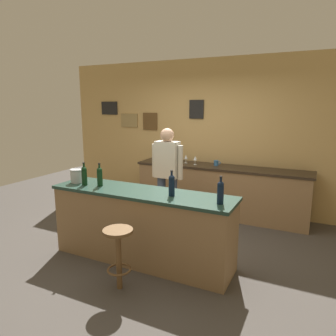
% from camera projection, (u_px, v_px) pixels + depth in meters
% --- Properties ---
extents(ground_plane, '(10.00, 10.00, 0.00)m').
position_uv_depth(ground_plane, '(157.00, 247.00, 4.38)').
color(ground_plane, '#423D38').
extents(back_wall, '(6.00, 0.09, 2.80)m').
position_uv_depth(back_wall, '(206.00, 135.00, 5.90)').
color(back_wall, tan).
rests_on(back_wall, ground_plane).
extents(bar_counter, '(2.38, 0.60, 0.92)m').
position_uv_depth(bar_counter, '(142.00, 226.00, 3.94)').
color(bar_counter, olive).
rests_on(bar_counter, ground_plane).
extents(side_counter, '(3.08, 0.56, 0.90)m').
position_uv_depth(side_counter, '(220.00, 191.00, 5.57)').
color(side_counter, olive).
rests_on(side_counter, ground_plane).
extents(bartender, '(0.52, 0.21, 1.62)m').
position_uv_depth(bartender, '(167.00, 172.00, 4.82)').
color(bartender, '#384766').
rests_on(bartender, ground_plane).
extents(bar_stool, '(0.32, 0.32, 0.68)m').
position_uv_depth(bar_stool, '(118.00, 249.00, 3.31)').
color(bar_stool, brown).
rests_on(bar_stool, ground_plane).
extents(wine_bottle_a, '(0.07, 0.07, 0.31)m').
position_uv_depth(wine_bottle_a, '(84.00, 175.00, 4.10)').
color(wine_bottle_a, black).
rests_on(wine_bottle_a, bar_counter).
extents(wine_bottle_b, '(0.07, 0.07, 0.31)m').
position_uv_depth(wine_bottle_b, '(100.00, 176.00, 4.05)').
color(wine_bottle_b, black).
rests_on(wine_bottle_b, bar_counter).
extents(wine_bottle_c, '(0.07, 0.07, 0.31)m').
position_uv_depth(wine_bottle_c, '(172.00, 185.00, 3.62)').
color(wine_bottle_c, black).
rests_on(wine_bottle_c, bar_counter).
extents(wine_bottle_d, '(0.07, 0.07, 0.31)m').
position_uv_depth(wine_bottle_d, '(220.00, 192.00, 3.32)').
color(wine_bottle_d, black).
rests_on(wine_bottle_d, bar_counter).
extents(ice_bucket, '(0.19, 0.19, 0.19)m').
position_uv_depth(ice_bucket, '(77.00, 175.00, 4.25)').
color(ice_bucket, '#B7BABF').
rests_on(ice_bucket, bar_counter).
extents(wine_glass_a, '(0.07, 0.07, 0.16)m').
position_uv_depth(wine_glass_a, '(169.00, 156.00, 5.86)').
color(wine_glass_a, silver).
rests_on(wine_glass_a, side_counter).
extents(wine_glass_b, '(0.07, 0.07, 0.16)m').
position_uv_depth(wine_glass_b, '(186.00, 157.00, 5.78)').
color(wine_glass_b, silver).
rests_on(wine_glass_b, side_counter).
extents(wine_glass_c, '(0.07, 0.07, 0.16)m').
position_uv_depth(wine_glass_c, '(195.00, 159.00, 5.63)').
color(wine_glass_c, silver).
rests_on(wine_glass_c, side_counter).
extents(coffee_mug, '(0.12, 0.08, 0.09)m').
position_uv_depth(coffee_mug, '(216.00, 163.00, 5.54)').
color(coffee_mug, '#336699').
rests_on(coffee_mug, side_counter).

